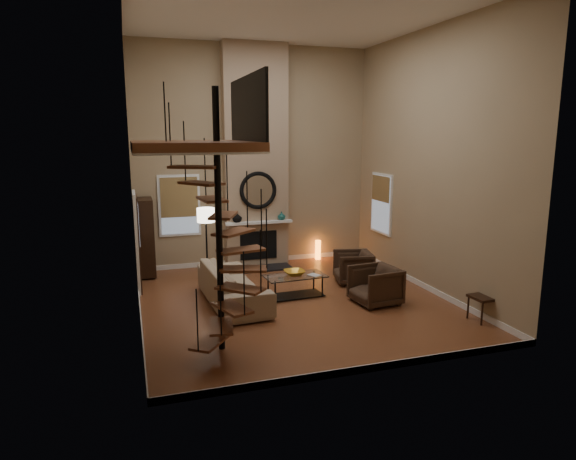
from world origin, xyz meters
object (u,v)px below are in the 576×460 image
object	(u,v)px
sofa	(233,284)
floor_lamp	(206,221)
hutch	(145,237)
side_chair	(488,292)
armchair_near	(356,267)
armchair_far	(379,285)
accent_lamp	(318,250)
coffee_table	(295,283)

from	to	relation	value
sofa	floor_lamp	bearing A→B (deg)	5.68
hutch	floor_lamp	distance (m)	1.66
sofa	hutch	bearing A→B (deg)	28.17
hutch	side_chair	bearing A→B (deg)	-40.00
armchair_near	armchair_far	xyz separation A→B (m)	(-0.17, -1.39, 0.00)
floor_lamp	accent_lamp	size ratio (longest dim) A/B	3.24
armchair_far	floor_lamp	distance (m)	4.06
sofa	side_chair	world-z (taller)	side_chair
sofa	accent_lamp	size ratio (longest dim) A/B	4.67
armchair_near	side_chair	xyz separation A→B (m)	(1.26, -2.85, 0.17)
sofa	side_chair	xyz separation A→B (m)	(4.23, -2.29, 0.13)
armchair_far	accent_lamp	world-z (taller)	armchair_far
armchair_near	coffee_table	size ratio (longest dim) A/B	0.63
hutch	floor_lamp	world-z (taller)	hutch
hutch	accent_lamp	xyz separation A→B (m)	(4.46, 0.28, -0.70)
armchair_far	coffee_table	distance (m)	1.71
sofa	floor_lamp	size ratio (longest dim) A/B	1.44
hutch	armchair_near	distance (m)	4.97
armchair_far	accent_lamp	distance (m)	3.66
sofa	armchair_near	distance (m)	3.02
sofa	armchair_near	size ratio (longest dim) A/B	3.02
floor_lamp	side_chair	xyz separation A→B (m)	(4.48, -3.93, -0.89)
armchair_near	accent_lamp	world-z (taller)	armchair_near
accent_lamp	side_chair	size ratio (longest dim) A/B	0.55
floor_lamp	accent_lamp	bearing A→B (deg)	20.73
hutch	armchair_far	world-z (taller)	hutch
sofa	armchair_near	bearing A→B (deg)	-82.32
coffee_table	accent_lamp	distance (m)	3.21
hutch	armchair_near	xyz separation A→B (m)	(4.52, -1.99, -0.60)
hutch	armchair_far	xyz separation A→B (m)	(4.35, -3.38, -0.60)
floor_lamp	accent_lamp	distance (m)	3.57
coffee_table	floor_lamp	bearing A→B (deg)	134.54
coffee_table	hutch	bearing A→B (deg)	138.75
coffee_table	side_chair	distance (m)	3.73
coffee_table	floor_lamp	world-z (taller)	floor_lamp
floor_lamp	accent_lamp	world-z (taller)	floor_lamp
floor_lamp	sofa	bearing A→B (deg)	-81.28
coffee_table	accent_lamp	world-z (taller)	accent_lamp
accent_lamp	coffee_table	bearing A→B (deg)	-119.50
coffee_table	armchair_near	bearing A→B (deg)	17.76
accent_lamp	hutch	bearing A→B (deg)	-176.44
armchair_near	armchair_far	distance (m)	1.40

